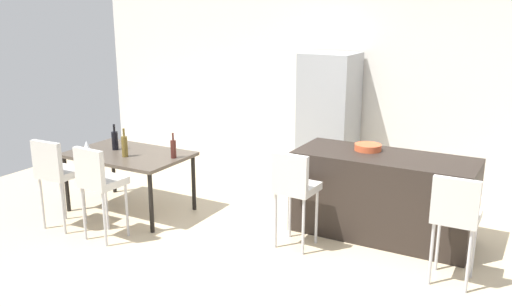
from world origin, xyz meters
name	(u,v)px	position (x,y,z in m)	size (l,w,h in m)	color
ground_plane	(307,251)	(0.00, 0.00, 0.00)	(10.00, 10.00, 0.00)	#C6B28E
back_wall	(389,81)	(0.00, 2.72, 1.45)	(10.00, 0.12, 2.90)	silver
kitchen_island	(383,196)	(0.55, 0.78, 0.46)	(1.92, 0.78, 0.92)	black
bar_chair_left	(294,185)	(-0.16, 0.00, 0.70)	(0.41, 0.41, 1.05)	beige
bar_chair_middle	(456,213)	(1.43, 0.00, 0.70)	(0.41, 0.41, 1.05)	beige
dining_table	(129,158)	(-2.38, -0.01, 0.68)	(1.45, 0.93, 0.74)	#4C4238
dining_chair_near	(56,170)	(-2.70, -0.83, 0.70)	(0.42, 0.42, 1.05)	beige
dining_chair_far	(98,179)	(-2.06, -0.83, 0.70)	(0.42, 0.42, 1.05)	beige
wine_bottle_left	(173,149)	(-1.77, 0.09, 0.85)	(0.07, 0.07, 0.30)	#471E19
wine_bottle_corner	(125,146)	(-2.30, -0.15, 0.87)	(0.07, 0.07, 0.34)	brown
wine_bottle_right	(115,140)	(-2.63, 0.04, 0.86)	(0.08, 0.08, 0.32)	black
wine_glass_middle	(87,145)	(-2.76, -0.30, 0.86)	(0.07, 0.07, 0.17)	silver
refrigerator	(329,119)	(-0.71, 2.28, 0.92)	(0.72, 0.68, 1.84)	#939699
fruit_bowl	(368,147)	(0.32, 0.89, 0.96)	(0.30, 0.30, 0.07)	#C6512D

